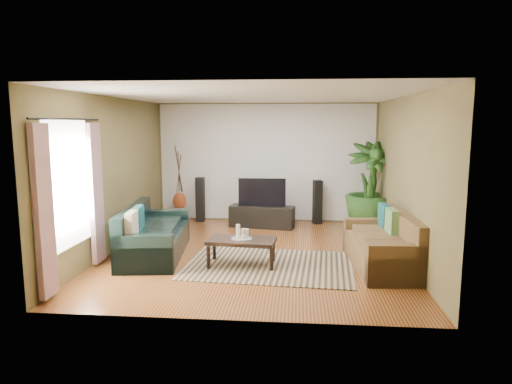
# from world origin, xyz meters

# --- Properties ---
(floor) EXTENTS (5.50, 5.50, 0.00)m
(floor) POSITION_xyz_m (0.00, 0.00, 0.00)
(floor) COLOR #975927
(floor) RESTS_ON ground
(ceiling) EXTENTS (5.50, 5.50, 0.00)m
(ceiling) POSITION_xyz_m (0.00, 0.00, 2.70)
(ceiling) COLOR white
(ceiling) RESTS_ON ground
(wall_back) EXTENTS (5.00, 0.00, 5.00)m
(wall_back) POSITION_xyz_m (0.00, 2.75, 1.35)
(wall_back) COLOR brown
(wall_back) RESTS_ON ground
(wall_front) EXTENTS (5.00, 0.00, 5.00)m
(wall_front) POSITION_xyz_m (0.00, -2.75, 1.35)
(wall_front) COLOR brown
(wall_front) RESTS_ON ground
(wall_left) EXTENTS (0.00, 5.50, 5.50)m
(wall_left) POSITION_xyz_m (-2.50, 0.00, 1.35)
(wall_left) COLOR brown
(wall_left) RESTS_ON ground
(wall_right) EXTENTS (0.00, 5.50, 5.50)m
(wall_right) POSITION_xyz_m (2.50, 0.00, 1.35)
(wall_right) COLOR brown
(wall_right) RESTS_ON ground
(backwall_panel) EXTENTS (4.90, 0.00, 4.90)m
(backwall_panel) POSITION_xyz_m (0.00, 2.74, 1.35)
(backwall_panel) COLOR white
(backwall_panel) RESTS_ON ground
(window_pane) EXTENTS (0.00, 1.80, 1.80)m
(window_pane) POSITION_xyz_m (-2.48, -1.60, 1.40)
(window_pane) COLOR white
(window_pane) RESTS_ON ground
(curtain_near) EXTENTS (0.08, 0.35, 2.20)m
(curtain_near) POSITION_xyz_m (-2.43, -2.35, 1.15)
(curtain_near) COLOR gray
(curtain_near) RESTS_ON ground
(curtain_far) EXTENTS (0.08, 0.35, 2.20)m
(curtain_far) POSITION_xyz_m (-2.43, -0.85, 1.15)
(curtain_far) COLOR gray
(curtain_far) RESTS_ON ground
(curtain_rod) EXTENTS (0.03, 1.90, 0.03)m
(curtain_rod) POSITION_xyz_m (-2.43, -1.60, 2.30)
(curtain_rod) COLOR black
(curtain_rod) RESTS_ON ground
(sofa_left) EXTENTS (1.16, 2.22, 0.85)m
(sofa_left) POSITION_xyz_m (-1.69, -0.27, 0.42)
(sofa_left) COLOR black
(sofa_left) RESTS_ON floor
(sofa_right) EXTENTS (0.99, 1.95, 0.85)m
(sofa_right) POSITION_xyz_m (2.04, -0.60, 0.42)
(sofa_right) COLOR brown
(sofa_right) RESTS_ON floor
(area_rug) EXTENTS (2.75, 2.03, 0.01)m
(area_rug) POSITION_xyz_m (0.29, -0.67, 0.01)
(area_rug) COLOR #9E865D
(area_rug) RESTS_ON floor
(coffee_table) EXTENTS (1.11, 0.68, 0.43)m
(coffee_table) POSITION_xyz_m (-0.15, -0.70, 0.22)
(coffee_table) COLOR black
(coffee_table) RESTS_ON floor
(candle_tray) EXTENTS (0.33, 0.33, 0.01)m
(candle_tray) POSITION_xyz_m (-0.15, -0.70, 0.44)
(candle_tray) COLOR gray
(candle_tray) RESTS_ON coffee_table
(candle_tall) EXTENTS (0.07, 0.07, 0.21)m
(candle_tall) POSITION_xyz_m (-0.21, -0.67, 0.55)
(candle_tall) COLOR white
(candle_tall) RESTS_ON candle_tray
(candle_mid) EXTENTS (0.07, 0.07, 0.16)m
(candle_mid) POSITION_xyz_m (-0.11, -0.74, 0.53)
(candle_mid) COLOR beige
(candle_mid) RESTS_ON candle_tray
(candle_short) EXTENTS (0.07, 0.07, 0.13)m
(candle_short) POSITION_xyz_m (-0.08, -0.64, 0.51)
(candle_short) COLOR #F5E7CF
(candle_short) RESTS_ON candle_tray
(tv_stand) EXTENTS (1.45, 0.66, 0.47)m
(tv_stand) POSITION_xyz_m (-0.04, 2.03, 0.23)
(tv_stand) COLOR black
(tv_stand) RESTS_ON floor
(television) EXTENTS (1.02, 0.06, 0.60)m
(television) POSITION_xyz_m (-0.04, 2.05, 0.77)
(television) COLOR black
(television) RESTS_ON tv_stand
(speaker_left) EXTENTS (0.19, 0.21, 1.02)m
(speaker_left) POSITION_xyz_m (-1.49, 2.50, 0.51)
(speaker_left) COLOR black
(speaker_left) RESTS_ON floor
(speaker_right) EXTENTS (0.22, 0.24, 0.98)m
(speaker_right) POSITION_xyz_m (1.18, 2.50, 0.49)
(speaker_right) COLOR black
(speaker_right) RESTS_ON floor
(potted_plant) EXTENTS (1.13, 1.13, 1.87)m
(potted_plant) POSITION_xyz_m (2.25, 1.92, 0.94)
(potted_plant) COLOR #1F4316
(potted_plant) RESTS_ON floor
(plant_pot) EXTENTS (0.35, 0.35, 0.27)m
(plant_pot) POSITION_xyz_m (2.25, 1.92, 0.13)
(plant_pot) COLOR black
(plant_pot) RESTS_ON floor
(pedestal) EXTENTS (0.39, 0.39, 0.33)m
(pedestal) POSITION_xyz_m (-1.97, 2.44, 0.16)
(pedestal) COLOR gray
(pedestal) RESTS_ON floor
(vase) EXTENTS (0.30, 0.30, 0.42)m
(vase) POSITION_xyz_m (-1.97, 2.44, 0.47)
(vase) COLOR brown
(vase) RESTS_ON pedestal
(side_table) EXTENTS (0.47, 0.47, 0.49)m
(side_table) POSITION_xyz_m (-2.25, 0.74, 0.24)
(side_table) COLOR brown
(side_table) RESTS_ON floor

